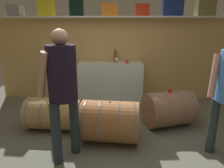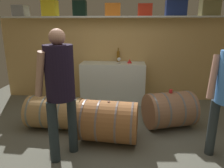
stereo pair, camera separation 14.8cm
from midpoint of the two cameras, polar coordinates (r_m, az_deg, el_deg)
The scene contains 19 objects.
ground_plane at distance 3.81m, azimuth -0.42°, elevation -11.73°, with size 6.49×7.52×0.02m, color #66675B.
back_wall_panel at distance 5.06m, azimuth 1.03°, elevation 6.70°, with size 5.29×0.10×1.91m, color tan.
high_shelf_board at distance 4.85m, azimuth 0.98°, elevation 17.79°, with size 4.87×0.40×0.03m, color silver.
toolcase_grey at distance 5.39m, azimuth -22.89°, elevation 17.87°, with size 0.28×0.29×0.24m, color gray.
toolcase_yellow at distance 5.13m, azimuth -15.69°, elevation 19.25°, with size 0.31×0.28×0.35m, color yellow.
toolcase_black at distance 4.95m, azimuth -7.89°, elevation 19.71°, with size 0.28×0.21×0.33m, color black.
toolcase_orange at distance 4.86m, azimuth 1.09°, elevation 19.55°, with size 0.33×0.28×0.27m, color orange.
toolcase_red at distance 4.87m, azimuth 9.87°, elevation 19.26°, with size 0.31×0.24×0.25m, color red.
toolcase_navy at distance 4.98m, azimuth 17.89°, elevation 19.10°, with size 0.43×0.22×0.33m, color navy.
toolcase_olive at distance 5.18m, azimuth 25.90°, elevation 18.34°, with size 0.39×0.22×0.36m, color olive.
work_cabinet at distance 4.84m, azimuth 1.14°, elevation 0.36°, with size 1.45×0.53×0.93m, color white.
wine_bottle_amber at distance 4.88m, azimuth 2.58°, elevation 7.69°, with size 0.07×0.07×0.32m.
wine_glass at distance 4.67m, azimuth 2.82°, elevation 6.71°, with size 0.08×0.08×0.14m.
red_funnel at distance 4.73m, azimuth 5.70°, elevation 6.25°, with size 0.11×0.11×0.10m, color red.
wine_barrel_near at distance 3.86m, azimuth 16.42°, elevation -6.74°, with size 0.96×0.83×0.63m.
wine_barrel_far at distance 3.26m, azimuth 0.41°, elevation -10.14°, with size 0.93×0.71×0.65m.
wine_barrel_flank at distance 3.78m, azimuth -14.15°, elevation -7.54°, with size 0.97×0.61×0.57m.
tasting_cup at distance 3.75m, azimuth 16.82°, elevation -1.90°, with size 0.06×0.06×0.06m, color red.
visitor_tasting at distance 2.69m, azimuth -12.52°, elevation 0.40°, with size 0.51×0.54×1.71m.
Camera 2 is at (0.35, -2.83, 1.74)m, focal length 33.54 mm.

